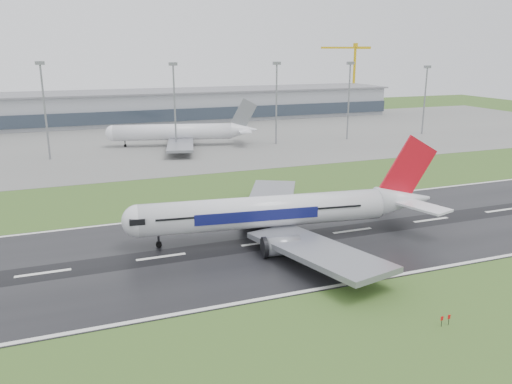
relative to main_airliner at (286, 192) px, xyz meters
name	(u,v)px	position (x,y,z in m)	size (l,w,h in m)	color
ground	(352,231)	(14.46, -1.75, -9.48)	(520.00, 520.00, 0.00)	#34551F
runway	(352,231)	(14.46, -1.75, -9.43)	(400.00, 45.00, 0.10)	black
apron	(200,138)	(14.46, 123.25, -9.44)	(400.00, 130.00, 0.08)	slate
terminal	(170,106)	(14.46, 183.25, -1.98)	(240.00, 36.00, 15.00)	gray
main_airliner	(286,192)	(0.00, 0.00, 0.00)	(63.54, 60.52, 18.76)	silver
parked_airliner	(179,123)	(2.49, 107.80, -0.69)	(59.46, 55.36, 17.43)	silver
tower_crane	(354,76)	(134.12, 198.25, 10.72)	(40.59, 2.21, 40.40)	gold
floodmast_1	(45,113)	(-44.99, 98.25, 6.32)	(0.64, 0.64, 31.60)	gray
floodmast_2	(175,109)	(-0.97, 98.25, 5.96)	(0.64, 0.64, 30.87)	gray
floodmast_3	(276,105)	(39.25, 98.25, 5.90)	(0.64, 0.64, 30.76)	gray
floodmast_4	(349,103)	(71.63, 98.25, 5.78)	(0.64, 0.64, 30.51)	gray
floodmast_5	(425,102)	(109.78, 98.25, 4.82)	(0.64, 0.64, 28.60)	gray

